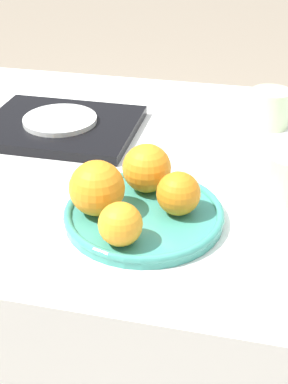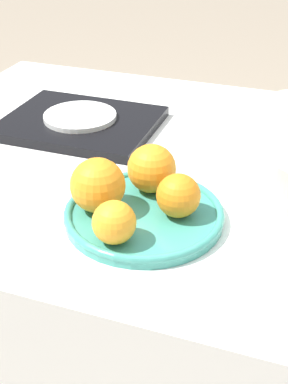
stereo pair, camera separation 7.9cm
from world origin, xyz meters
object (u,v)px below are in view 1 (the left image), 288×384
object	(u,v)px
cup_0	(270,108)
serving_tray	(61,127)
orange_1	(97,188)
fruit_platter	(144,214)
orange_2	(120,224)
orange_0	(178,194)
orange_3	(147,168)
cup_1	(288,176)
side_plate	(60,120)

from	to	relation	value
cup_0	serving_tray	bearing A→B (deg)	-163.36
serving_tray	orange_1	bearing A→B (deg)	-59.70
fruit_platter	orange_2	bearing A→B (deg)	-99.87
orange_0	orange_3	xyz separation A→B (m)	(-0.06, 0.06, 0.01)
orange_0	cup_1	xyz separation A→B (m)	(0.16, 0.11, -0.01)
orange_3	cup_1	world-z (taller)	orange_3
cup_0	orange_2	bearing A→B (deg)	-111.37
serving_tray	side_plate	world-z (taller)	side_plate
orange_1	orange_3	distance (m)	0.10
orange_1	orange_2	bearing A→B (deg)	-51.35
fruit_platter	orange_2	distance (m)	0.09
orange_3	serving_tray	size ratio (longest dim) A/B	0.26
orange_0	serving_tray	xyz separation A→B (m)	(-0.29, 0.27, -0.04)
side_plate	cup_1	size ratio (longest dim) A/B	1.81
fruit_platter	serving_tray	xyz separation A→B (m)	(-0.24, 0.28, -0.00)
serving_tray	cup_0	size ratio (longest dim) A/B	3.74
orange_0	side_plate	distance (m)	0.39
orange_3	serving_tray	world-z (taller)	orange_3
orange_2	orange_1	bearing A→B (deg)	128.65
cup_0	cup_1	bearing A→B (deg)	-82.62
orange_2	cup_1	size ratio (longest dim) A/B	0.75
fruit_platter	orange_2	xyz separation A→B (m)	(-0.01, -0.08, 0.03)
orange_0	cup_1	distance (m)	0.19
fruit_platter	side_plate	distance (m)	0.37
serving_tray	orange_2	bearing A→B (deg)	-58.00
orange_2	cup_1	distance (m)	0.30
orange_0	cup_1	bearing A→B (deg)	33.42
cup_0	fruit_platter	bearing A→B (deg)	-113.55
orange_1	orange_0	bearing A→B (deg)	12.40
orange_0	orange_1	bearing A→B (deg)	-167.60
orange_2	cup_0	xyz separation A→B (m)	(0.19, 0.48, -0.01)
side_plate	orange_0	bearing A→B (deg)	-42.60
fruit_platter	orange_2	size ratio (longest dim) A/B	3.94
orange_0	serving_tray	size ratio (longest dim) A/B	0.22
orange_3	cup_1	xyz separation A→B (m)	(0.22, 0.05, -0.01)
orange_2	fruit_platter	bearing A→B (deg)	80.13
cup_1	cup_0	bearing A→B (deg)	97.38
cup_1	side_plate	bearing A→B (deg)	160.50
serving_tray	cup_0	bearing A→B (deg)	16.64
orange_0	orange_3	distance (m)	0.08
orange_3	orange_0	bearing A→B (deg)	-42.31
serving_tray	side_plate	bearing A→B (deg)	90.00
fruit_platter	side_plate	world-z (taller)	side_plate
orange_2	orange_0	bearing A→B (deg)	55.47
side_plate	cup_1	bearing A→B (deg)	-19.50
orange_0	side_plate	size ratio (longest dim) A/B	0.44
orange_3	fruit_platter	bearing A→B (deg)	-80.77
orange_1	orange_2	world-z (taller)	orange_1
orange_1	cup_0	world-z (taller)	orange_1
fruit_platter	orange_0	bearing A→B (deg)	12.63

